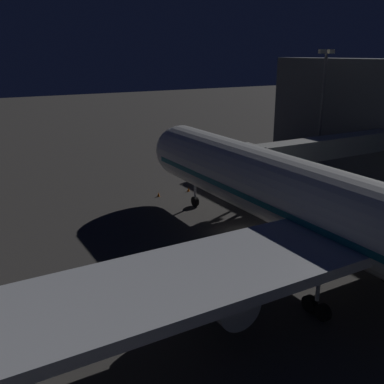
{
  "coord_description": "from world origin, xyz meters",
  "views": [
    {
      "loc": [
        25.03,
        33.25,
        17.64
      ],
      "look_at": [
        3.0,
        -5.13,
        3.5
      ],
      "focal_mm": 41.1,
      "sensor_mm": 36.0,
      "label": 1
    }
  ],
  "objects_px": {
    "airliner_at_gate": "(348,218)",
    "jet_bridge": "(308,150)",
    "traffic_cone_nose_port": "(188,189)",
    "traffic_cone_nose_starboard": "(159,194)",
    "apron_floodlight_mast": "(322,102)"
  },
  "relations": [
    {
      "from": "airliner_at_gate",
      "to": "traffic_cone_nose_port",
      "type": "height_order",
      "value": "airliner_at_gate"
    },
    {
      "from": "traffic_cone_nose_port",
      "to": "airliner_at_gate",
      "type": "bearing_deg",
      "value": 85.49
    },
    {
      "from": "apron_floodlight_mast",
      "to": "traffic_cone_nose_port",
      "type": "xyz_separation_m",
      "value": [
        23.3,
        0.16,
        -10.16
      ]
    },
    {
      "from": "airliner_at_gate",
      "to": "apron_floodlight_mast",
      "type": "relative_size",
      "value": 3.25
    },
    {
      "from": "airliner_at_gate",
      "to": "jet_bridge",
      "type": "distance_m",
      "value": 22.74
    },
    {
      "from": "airliner_at_gate",
      "to": "jet_bridge",
      "type": "height_order",
      "value": "airliner_at_gate"
    },
    {
      "from": "traffic_cone_nose_starboard",
      "to": "airliner_at_gate",
      "type": "bearing_deg",
      "value": 94.51
    },
    {
      "from": "airliner_at_gate",
      "to": "traffic_cone_nose_port",
      "type": "relative_size",
      "value": 106.32
    },
    {
      "from": "jet_bridge",
      "to": "apron_floodlight_mast",
      "type": "distance_m",
      "value": 16.01
    },
    {
      "from": "traffic_cone_nose_port",
      "to": "traffic_cone_nose_starboard",
      "type": "height_order",
      "value": "same"
    },
    {
      "from": "airliner_at_gate",
      "to": "traffic_cone_nose_port",
      "type": "distance_m",
      "value": 28.53
    },
    {
      "from": "traffic_cone_nose_starboard",
      "to": "traffic_cone_nose_port",
      "type": "bearing_deg",
      "value": 180.0
    },
    {
      "from": "jet_bridge",
      "to": "apron_floodlight_mast",
      "type": "xyz_separation_m",
      "value": [
        -11.91,
        -9.79,
        4.33
      ]
    },
    {
      "from": "airliner_at_gate",
      "to": "traffic_cone_nose_starboard",
      "type": "xyz_separation_m",
      "value": [
        2.2,
        -27.86,
        -5.72
      ]
    },
    {
      "from": "airliner_at_gate",
      "to": "apron_floodlight_mast",
      "type": "xyz_separation_m",
      "value": [
        -25.5,
        -28.02,
        4.45
      ]
    }
  ]
}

